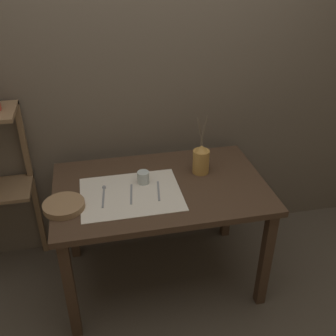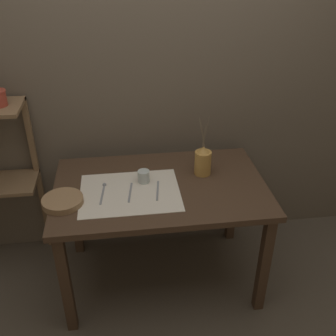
# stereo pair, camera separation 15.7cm
# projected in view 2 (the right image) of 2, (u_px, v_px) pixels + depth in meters

# --- Properties ---
(ground_plane) EXTENTS (12.00, 12.00, 0.00)m
(ground_plane) POSITION_uv_depth(u_px,v_px,m) (161.00, 275.00, 2.84)
(ground_plane) COLOR brown
(stone_wall_back) EXTENTS (7.00, 0.06, 2.40)m
(stone_wall_back) POSITION_uv_depth(u_px,v_px,m) (151.00, 92.00, 2.67)
(stone_wall_back) COLOR brown
(stone_wall_back) RESTS_ON ground_plane
(wooden_table) EXTENTS (1.32, 0.83, 0.78)m
(wooden_table) POSITION_uv_depth(u_px,v_px,m) (160.00, 198.00, 2.49)
(wooden_table) COLOR #422D1E
(wooden_table) RESTS_ON ground_plane
(linen_cloth) EXTENTS (0.60, 0.47, 0.00)m
(linen_cloth) POSITION_uv_depth(u_px,v_px,m) (130.00, 192.00, 2.37)
(linen_cloth) COLOR beige
(linen_cloth) RESTS_ON wooden_table
(pitcher_with_flowers) EXTENTS (0.11, 0.11, 0.41)m
(pitcher_with_flowers) POSITION_uv_depth(u_px,v_px,m) (203.00, 161.00, 2.52)
(pitcher_with_flowers) COLOR #B7843D
(pitcher_with_flowers) RESTS_ON wooden_table
(wooden_bowl) EXTENTS (0.24, 0.24, 0.04)m
(wooden_bowl) POSITION_uv_depth(u_px,v_px,m) (63.00, 201.00, 2.26)
(wooden_bowl) COLOR #8E6B47
(wooden_bowl) RESTS_ON wooden_table
(glass_tumbler_near) EXTENTS (0.07, 0.07, 0.08)m
(glass_tumbler_near) POSITION_uv_depth(u_px,v_px,m) (144.00, 176.00, 2.45)
(glass_tumbler_near) COLOR #B7C1BC
(glass_tumbler_near) RESTS_ON wooden_table
(spoon_inner) EXTENTS (0.04, 0.22, 0.02)m
(spoon_inner) POSITION_uv_depth(u_px,v_px,m) (104.00, 189.00, 2.40)
(spoon_inner) COLOR gray
(spoon_inner) RESTS_ON wooden_table
(knife_center) EXTENTS (0.04, 0.21, 0.00)m
(knife_center) POSITION_uv_depth(u_px,v_px,m) (130.00, 192.00, 2.36)
(knife_center) COLOR gray
(knife_center) RESTS_ON wooden_table
(fork_outer) EXTENTS (0.04, 0.21, 0.00)m
(fork_outer) POSITION_uv_depth(u_px,v_px,m) (158.00, 190.00, 2.38)
(fork_outer) COLOR gray
(fork_outer) RESTS_ON wooden_table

